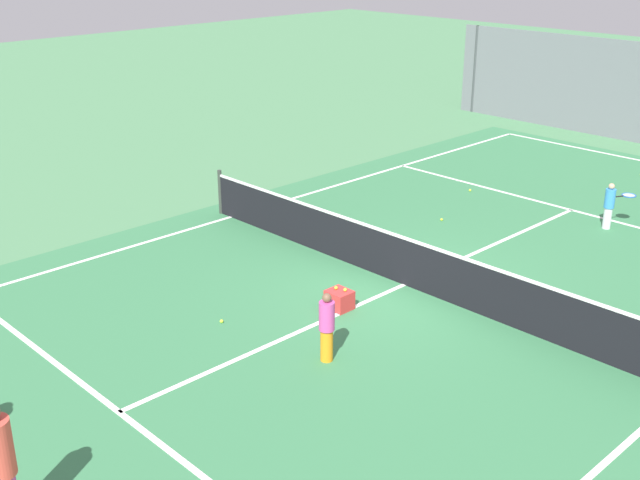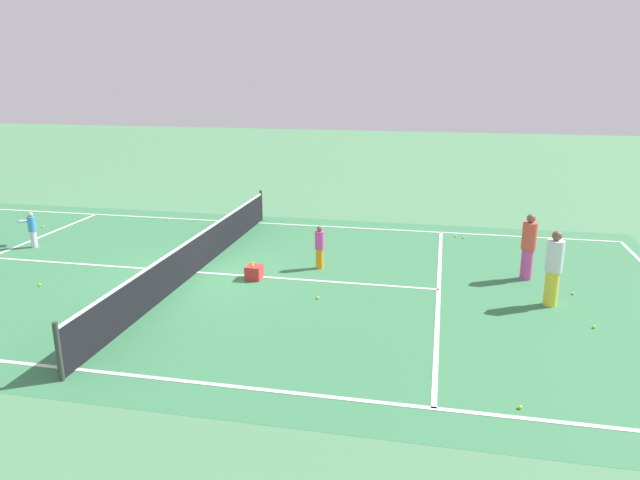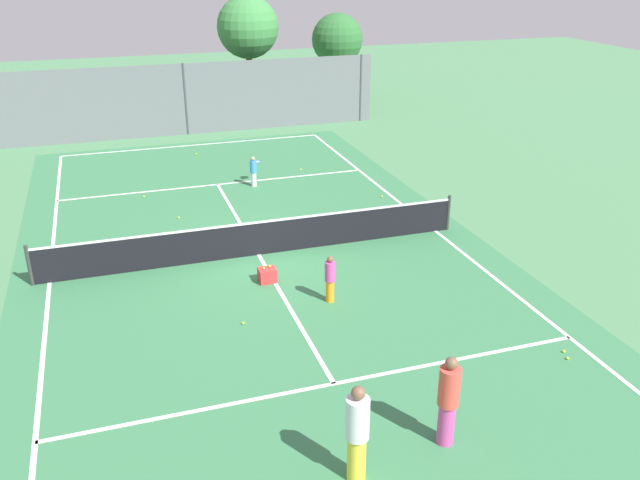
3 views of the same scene
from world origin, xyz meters
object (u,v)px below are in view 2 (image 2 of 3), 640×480
at_px(player_0, 32,229).
at_px(tennis_ball_4, 463,237).
at_px(player_1, 320,247).
at_px(tennis_ball_11, 318,298).
at_px(tennis_ball_8, 594,327).
at_px(tennis_ball_2, 40,285).
at_px(tennis_ball_3, 164,257).
at_px(player_3, 553,268).
at_px(tennis_ball_13, 520,407).
at_px(tennis_ball_5, 168,220).
at_px(tennis_ball_0, 76,353).
at_px(tennis_ball_1, 207,247).
at_px(tennis_ball_10, 43,227).
at_px(tennis_ball_6, 456,236).
at_px(tennis_ball_7, 573,293).
at_px(ball_crate, 254,272).
at_px(player_2, 528,246).

relative_size(player_0, tennis_ball_4, 16.65).
bearing_deg(player_1, tennis_ball_11, -169.30).
height_order(player_0, tennis_ball_8, player_0).
relative_size(tennis_ball_2, tennis_ball_3, 1.00).
relative_size(player_3, tennis_ball_13, 26.96).
xyz_separation_m(tennis_ball_5, tennis_ball_13, (-10.36, -11.02, 0.00)).
height_order(player_0, tennis_ball_13, player_0).
xyz_separation_m(tennis_ball_0, tennis_ball_2, (3.21, 3.14, 0.00)).
height_order(tennis_ball_1, tennis_ball_10, same).
distance_m(tennis_ball_8, tennis_ball_13, 4.02).
distance_m(player_1, tennis_ball_4, 5.57).
distance_m(tennis_ball_6, tennis_ball_10, 14.06).
bearing_deg(tennis_ball_8, player_0, 79.36).
relative_size(player_3, tennis_ball_0, 26.96).
xyz_separation_m(tennis_ball_1, tennis_ball_6, (2.75, -7.49, 0.00)).
xyz_separation_m(player_1, tennis_ball_13, (-6.25, -4.59, -0.58)).
bearing_deg(tennis_ball_7, ball_crate, 93.40).
bearing_deg(tennis_ball_2, player_0, 38.54).
bearing_deg(tennis_ball_8, player_3, 31.38).
distance_m(tennis_ball_1, tennis_ball_4, 8.18).
distance_m(ball_crate, tennis_ball_7, 7.93).
distance_m(tennis_ball_3, tennis_ball_10, 6.17).
distance_m(tennis_ball_1, tennis_ball_3, 1.49).
distance_m(player_2, tennis_ball_0, 10.93).
height_order(player_0, tennis_ball_6, player_0).
relative_size(tennis_ball_6, tennis_ball_7, 1.00).
bearing_deg(tennis_ball_8, tennis_ball_5, 62.19).
bearing_deg(tennis_ball_2, tennis_ball_13, -107.11).
distance_m(player_1, player_2, 5.44).
height_order(tennis_ball_10, tennis_ball_11, same).
relative_size(tennis_ball_10, tennis_ball_11, 1.00).
height_order(ball_crate, tennis_ball_13, ball_crate).
bearing_deg(tennis_ball_7, tennis_ball_3, 86.51).
bearing_deg(player_1, tennis_ball_7, -96.36).
relative_size(tennis_ball_4, tennis_ball_13, 1.00).
height_order(player_2, tennis_ball_10, player_2).
distance_m(player_0, player_2, 14.46).
xyz_separation_m(tennis_ball_1, tennis_ball_4, (2.67, -7.74, 0.00)).
relative_size(tennis_ball_1, tennis_ball_13, 1.00).
bearing_deg(tennis_ball_4, tennis_ball_10, 96.25).
relative_size(tennis_ball_3, tennis_ball_8, 1.00).
xyz_separation_m(tennis_ball_2, tennis_ball_10, (5.14, 3.64, 0.00)).
bearing_deg(tennis_ball_3, tennis_ball_1, -31.88).
bearing_deg(tennis_ball_10, tennis_ball_13, -120.04).
relative_size(tennis_ball_1, tennis_ball_8, 1.00).
bearing_deg(tennis_ball_13, tennis_ball_8, -27.89).
xyz_separation_m(tennis_ball_0, tennis_ball_6, (9.99, -7.20, 0.00)).
height_order(tennis_ball_2, tennis_ball_10, same).
height_order(player_2, ball_crate, player_2).
distance_m(tennis_ball_2, tennis_ball_11, 7.08).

